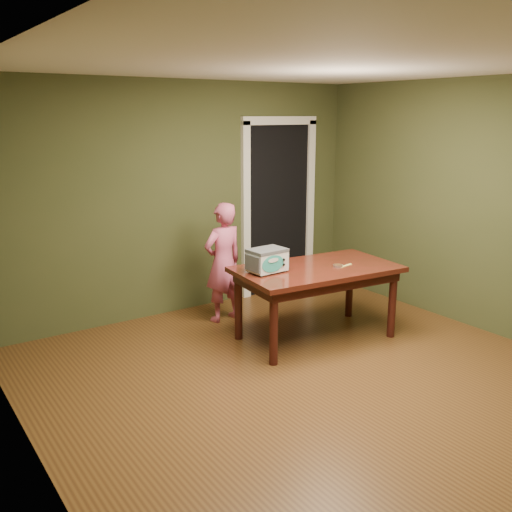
% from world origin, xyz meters
% --- Properties ---
extents(floor, '(5.00, 5.00, 0.00)m').
position_xyz_m(floor, '(0.00, 0.00, 0.00)').
color(floor, brown).
rests_on(floor, ground).
extents(room_shell, '(4.52, 5.02, 2.61)m').
position_xyz_m(room_shell, '(0.00, 0.00, 1.71)').
color(room_shell, '#3E4324').
rests_on(room_shell, ground).
extents(doorway, '(1.10, 0.66, 2.25)m').
position_xyz_m(doorway, '(1.30, 2.78, 1.06)').
color(doorway, black).
rests_on(doorway, ground).
extents(dining_table, '(1.68, 1.05, 0.75)m').
position_xyz_m(dining_table, '(0.64, 0.95, 0.65)').
color(dining_table, '#3B170D').
rests_on(dining_table, floor).
extents(toy_oven, '(0.39, 0.27, 0.23)m').
position_xyz_m(toy_oven, '(0.12, 1.08, 0.87)').
color(toy_oven, '#4C4F54').
rests_on(toy_oven, dining_table).
extents(baking_pan, '(0.10, 0.10, 0.02)m').
position_xyz_m(baking_pan, '(0.82, 0.83, 0.76)').
color(baking_pan, silver).
rests_on(baking_pan, dining_table).
extents(spatula, '(0.18, 0.06, 0.01)m').
position_xyz_m(spatula, '(0.90, 0.81, 0.75)').
color(spatula, '#F7ED6B').
rests_on(spatula, dining_table).
extents(child, '(0.51, 0.36, 1.31)m').
position_xyz_m(child, '(0.15, 1.93, 0.66)').
color(child, '#C95278').
rests_on(child, floor).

